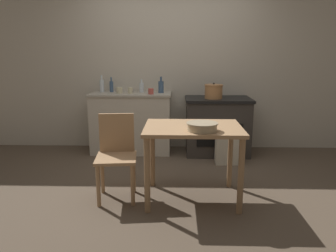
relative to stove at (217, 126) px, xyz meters
The scene contains 16 objects.
ground_plane 1.48m from the stove, 119.69° to the right, with size 14.00×14.00×0.00m, color brown.
wall_back 1.16m from the stove, 153.60° to the left, with size 8.00×0.07×2.55m.
counter_cabinet 1.28m from the stove, behind, with size 1.19×0.57×0.89m.
stove is the anchor object (origin of this frame).
work_table 1.67m from the stove, 105.16° to the right, with size 0.95×0.73×0.76m.
chair 1.98m from the stove, 127.62° to the right, with size 0.44×0.44×0.86m.
flour_sack 0.53m from the stove, 80.74° to the right, with size 0.29×0.21×0.41m, color beige.
stock_pot 0.53m from the stove, 137.04° to the right, with size 0.26×0.26×0.22m.
mixing_bowl_large 1.87m from the stove, 101.28° to the right, with size 0.29×0.29×0.08m.
bottle_far_left 1.01m from the stove, behind, with size 0.08×0.08×0.24m.
bottle_left 1.83m from the stove, behind, with size 0.07×0.07×0.25m.
bottle_mid_left 1.69m from the stove, behind, with size 0.06×0.06×0.22m.
bottle_center_left 1.27m from the stove, behind, with size 0.07×0.07×0.19m.
cup_center 1.38m from the stove, behind, with size 0.07×0.07×0.09m, color beige.
cup_center_right 1.10m from the stove, behind, with size 0.08×0.08×0.08m, color #B74C42.
cup_mid_right 1.53m from the stove, behind, with size 0.09×0.09×0.09m, color beige.
Camera 1 is at (0.12, -3.51, 1.46)m, focal length 35.00 mm.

